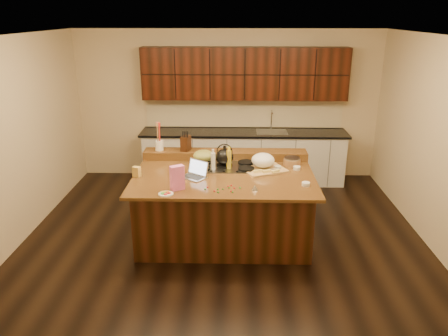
{
  "coord_description": "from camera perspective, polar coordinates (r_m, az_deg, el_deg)",
  "views": [
    {
      "loc": [
        0.15,
        -5.44,
        2.96
      ],
      "look_at": [
        0.0,
        0.05,
        1.0
      ],
      "focal_mm": 35.0,
      "sensor_mm": 36.0,
      "label": 1
    }
  ],
  "objects": [
    {
      "name": "gumdrop_1",
      "position": [
        5.37,
        2.09,
        -2.59
      ],
      "size": [
        0.02,
        0.02,
        0.02
      ],
      "primitive_type": "ellipsoid",
      "color": "#198C26",
      "rests_on": "island"
    },
    {
      "name": "back_counter",
      "position": [
        7.91,
        2.61,
        5.17
      ],
      "size": [
        3.7,
        0.66,
        2.4
      ],
      "color": "silver",
      "rests_on": "ground"
    },
    {
      "name": "candy_plate",
      "position": [
        5.24,
        -7.61,
        -3.36
      ],
      "size": [
        0.24,
        0.24,
        0.01
      ],
      "primitive_type": "cylinder",
      "rotation": [
        0.0,
        0.0,
        -0.4
      ],
      "color": "white",
      "rests_on": "island"
    },
    {
      "name": "strainer_bowl",
      "position": [
        6.25,
        8.87,
        0.79
      ],
      "size": [
        0.27,
        0.27,
        0.09
      ],
      "primitive_type": "cylinder",
      "rotation": [
        0.0,
        0.0,
        -0.12
      ],
      "color": "#996B3F",
      "rests_on": "island"
    },
    {
      "name": "gumdrop_7",
      "position": [
        5.32,
        -0.81,
        -2.79
      ],
      "size": [
        0.02,
        0.02,
        0.02
      ],
      "primitive_type": "ellipsoid",
      "color": "#198C26",
      "rests_on": "island"
    },
    {
      "name": "kettle",
      "position": [
        6.04,
        0.06,
        1.48
      ],
      "size": [
        0.31,
        0.31,
        0.22
      ],
      "primitive_type": "ellipsoid",
      "rotation": [
        0.0,
        0.0,
        0.3
      ],
      "color": "black",
      "rests_on": "cooktop"
    },
    {
      "name": "knife_block",
      "position": [
        6.44,
        -5.01,
        3.24
      ],
      "size": [
        0.15,
        0.2,
        0.22
      ],
      "primitive_type": "cube",
      "rotation": [
        0.0,
        0.0,
        -0.28
      ],
      "color": "black",
      "rests_on": "back_ledge"
    },
    {
      "name": "gumdrop_2",
      "position": [
        5.26,
        0.94,
        -3.07
      ],
      "size": [
        0.02,
        0.02,
        0.02
      ],
      "primitive_type": "ellipsoid",
      "color": "red",
      "rests_on": "island"
    },
    {
      "name": "back_ledge",
      "position": [
        6.45,
        0.16,
        1.78
      ],
      "size": [
        2.4,
        0.3,
        0.12
      ],
      "primitive_type": "cube",
      "color": "black",
      "rests_on": "island"
    },
    {
      "name": "gumdrop_13",
      "position": [
        5.23,
        -0.78,
        -3.19
      ],
      "size": [
        0.02,
        0.02,
        0.02
      ],
      "primitive_type": "ellipsoid",
      "color": "#198C26",
      "rests_on": "island"
    },
    {
      "name": "room",
      "position": [
        5.67,
        -0.01,
        3.16
      ],
      "size": [
        5.52,
        5.02,
        2.72
      ],
      "color": "black",
      "rests_on": "ground"
    },
    {
      "name": "ramekin_a",
      "position": [
        5.54,
        10.65,
        -2.07
      ],
      "size": [
        0.11,
        0.11,
        0.04
      ],
      "primitive_type": "cylinder",
      "rotation": [
        0.0,
        0.0,
        0.1
      ],
      "color": "white",
      "rests_on": "island"
    },
    {
      "name": "wooden_tray",
      "position": [
        6.01,
        5.16,
        0.73
      ],
      "size": [
        0.66,
        0.59,
        0.22
      ],
      "rotation": [
        0.0,
        0.0,
        0.42
      ],
      "color": "tan",
      "rests_on": "island"
    },
    {
      "name": "cooktop",
      "position": [
        6.08,
        0.06,
        0.22
      ],
      "size": [
        0.92,
        0.52,
        0.05
      ],
      "color": "gray",
      "rests_on": "island"
    },
    {
      "name": "gumdrop_8",
      "position": [
        5.34,
        -0.15,
        -2.71
      ],
      "size": [
        0.02,
        0.02,
        0.02
      ],
      "primitive_type": "ellipsoid",
      "color": "red",
      "rests_on": "island"
    },
    {
      "name": "package_box",
      "position": [
        5.84,
        -11.34,
        -0.48
      ],
      "size": [
        0.12,
        0.1,
        0.14
      ],
      "primitive_type": "cube",
      "rotation": [
        0.0,
        0.0,
        -0.38
      ],
      "color": "gold",
      "rests_on": "island"
    },
    {
      "name": "gumdrop_10",
      "position": [
        5.36,
        1.34,
        -2.63
      ],
      "size": [
        0.02,
        0.02,
        0.02
      ],
      "primitive_type": "ellipsoid",
      "color": "red",
      "rests_on": "island"
    },
    {
      "name": "vinegar_bottle",
      "position": [
        5.94,
        -1.44,
        0.85
      ],
      "size": [
        0.08,
        0.08,
        0.25
      ],
      "primitive_type": "cylinder",
      "rotation": [
        0.0,
        0.0,
        -0.42
      ],
      "color": "silver",
      "rests_on": "island"
    },
    {
      "name": "pink_bag",
      "position": [
        5.31,
        -6.12,
        -1.28
      ],
      "size": [
        0.19,
        0.16,
        0.31
      ],
      "primitive_type": "cube",
      "rotation": [
        0.0,
        0.0,
        0.54
      ],
      "color": "pink",
      "rests_on": "island"
    },
    {
      "name": "gumdrop_0",
      "position": [
        5.27,
        -1.27,
        -3.02
      ],
      "size": [
        0.02,
        0.02,
        0.02
      ],
      "primitive_type": "ellipsoid",
      "color": "red",
      "rests_on": "island"
    },
    {
      "name": "ramekin_b",
      "position": [
        6.06,
        7.0,
        0.07
      ],
      "size": [
        0.11,
        0.11,
        0.04
      ],
      "primitive_type": "cylinder",
      "rotation": [
        0.0,
        0.0,
        0.15
      ],
      "color": "white",
      "rests_on": "island"
    },
    {
      "name": "island",
      "position": [
        5.98,
        -0.01,
        -5.0
      ],
      "size": [
        2.4,
        1.6,
        0.92
      ],
      "color": "black",
      "rests_on": "ground"
    },
    {
      "name": "kitchen_timer",
      "position": [
        5.32,
        4.04,
        -2.56
      ],
      "size": [
        0.09,
        0.09,
        0.07
      ],
      "primitive_type": "cone",
      "rotation": [
        0.0,
        0.0,
        -0.14
      ],
      "color": "silver",
      "rests_on": "island"
    },
    {
      "name": "gumdrop_4",
      "position": [
        5.38,
        -2.15,
        -2.53
      ],
      "size": [
        0.02,
        0.02,
        0.02
      ],
      "primitive_type": "ellipsoid",
      "color": "red",
      "rests_on": "island"
    },
    {
      "name": "gumdrop_9",
      "position": [
        5.33,
        -2.48,
        -2.76
      ],
      "size": [
        0.02,
        0.02,
        0.02
      ],
      "primitive_type": "ellipsoid",
      "color": "#198C26",
      "rests_on": "island"
    },
    {
      "name": "laptop",
      "position": [
        5.73,
        -3.75,
        -0.62
      ],
      "size": [
        0.4,
        0.38,
        0.22
      ],
      "rotation": [
        0.0,
        0.0,
        -0.62
      ],
      "color": "#B7B7BC",
      "rests_on": "island"
    },
    {
      "name": "gumdrop_11",
      "position": [
        5.37,
        0.65,
        -2.58
      ],
      "size": [
        0.02,
        0.02,
        0.02
      ],
      "primitive_type": "ellipsoid",
      "color": "#198C26",
      "rests_on": "island"
    },
    {
      "name": "gumdrop_5",
      "position": [
        5.24,
        1.11,
        -3.15
      ],
      "size": [
        0.02,
        0.02,
        0.02
      ],
      "primitive_type": "ellipsoid",
      "color": "#198C26",
      "rests_on": "island"
    },
    {
      "name": "ramekin_c",
      "position": [
        6.08,
        9.48,
        0.0
      ],
      "size": [
        0.1,
        0.1,
        0.04
      ],
      "primitive_type": "cylinder",
      "rotation": [
        0.0,
        0.0,
        0.03
      ],
      "color": "white",
      "rests_on": "island"
    },
    {
      "name": "utensil_crock",
      "position": [
        6.51,
        -8.44,
        2.92
      ],
      "size": [
        0.15,
        0.15,
        0.14
      ],
      "primitive_type": "cylinder",
      "rotation": [
        0.0,
        0.0,
        0.31
      ],
      "color": "white",
      "rests_on": "back_ledge"
    },
    {
      "name": "gumdrop_12",
      "position": [
        5.41,
        0.55,
        -2.39
      ],
      "size": [
        0.02,
        0.02,
        0.02
      ],
      "primitive_type": "ellipsoid",
      "color": "red",
      "rests_on": "island"
    },
    {
      "name": "green_bowl",
      "position": [
        6.19,
        -2.68,
        1.6
      ],
      "size": [
        0.38,
        0.38,
        0.16
      ],
      "primitive_type": "ellipsoid",
      "rotation": [
        0.0,
        0.0,
        0.39
      ],
      "color": "olive",
      "rests_on": "cooktop"
    },
    {
      "name": "oil_bottle",
      "position": [
        5.97,
        0.65,
        1.04
      ],
      "size": [
        0.07,
        0.07,
        0.27
      ],
      "primitive_type": "cylinder",
      "rotation": [
        0.0,
        0.0,
        0.01
      ],
      "color": "gold",
      "rests_on": "island"
    },
    {
      "name": "gumdrop_3",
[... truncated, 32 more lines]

